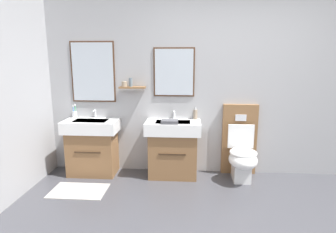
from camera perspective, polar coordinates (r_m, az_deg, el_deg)
The scene contains 10 objects.
wall_back at distance 4.03m, azimuth 13.00°, elevation 7.98°, with size 5.46×0.27×2.76m.
bath_mat at distance 3.78m, azimuth -17.59°, elevation -14.15°, with size 0.68×0.44×0.01m, color #9E9993.
vanity_sink_left at distance 4.14m, azimuth -15.01°, elevation -5.68°, with size 0.75×0.46×0.78m.
tap_on_left_sink at distance 4.19m, azimuth -14.61°, elevation 0.72°, with size 0.03×0.13×0.11m.
vanity_sink_right at distance 3.93m, azimuth 1.03°, elevation -6.24°, with size 0.75×0.46×0.78m.
tap_on_right_sink at distance 3.97m, azimuth 1.18°, elevation 0.52°, with size 0.03×0.13×0.11m.
toilet at distance 3.99m, azimuth 14.53°, elevation -6.89°, with size 0.48×0.63×1.00m.
toothbrush_cup at distance 4.28m, azimuth -18.37°, elevation 0.50°, with size 0.07×0.07×0.20m.
soap_dispenser at distance 3.97m, azimuth 5.55°, elevation 0.46°, with size 0.06×0.06×0.17m.
folded_hand_towel at distance 3.70m, azimuth 0.32°, elevation -1.07°, with size 0.22×0.16×0.04m, color #47474C.
Camera 1 is at (-0.63, -2.10, 1.62)m, focal length 30.13 mm.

